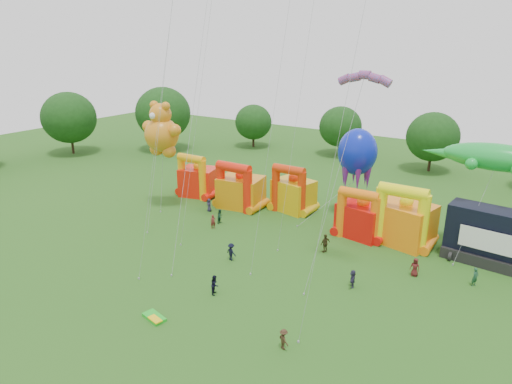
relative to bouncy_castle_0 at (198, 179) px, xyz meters
The scene contains 24 objects.
ground 31.16m from the bouncy_castle_0, 60.09° to the right, with size 160.00×160.00×0.00m, color #265A19.
tree_ring 30.20m from the bouncy_castle_0, 61.50° to the right, with size 126.24×128.37×12.07m.
bouncy_castle_0 is the anchor object (origin of this frame).
bouncy_castle_1 7.44m from the bouncy_castle_0, ahead, with size 5.95×5.08×6.13m.
bouncy_castle_2 13.86m from the bouncy_castle_0, ahead, with size 5.30×4.58×6.11m.
bouncy_castle_3 23.76m from the bouncy_castle_0, ahead, with size 5.35×4.57×5.70m.
bouncy_castle_4 28.12m from the bouncy_castle_0, ahead, with size 6.31×5.48×6.78m.
stage_trailer 36.69m from the bouncy_castle_0, ahead, with size 8.94×4.06×5.48m.
teddy_bear_kite 9.08m from the bouncy_castle_0, 93.77° to the right, with size 5.89×4.18×13.58m.
gecko_kite 35.46m from the bouncy_castle_0, ahead, with size 12.78×6.89×11.34m.
octopus_kite 20.12m from the bouncy_castle_0, ahead, with size 6.38×9.38×10.81m.
parafoil_kites 21.12m from the bouncy_castle_0, 44.40° to the right, with size 26.74×14.00×31.81m.
diamond_kites 26.07m from the bouncy_castle_0, 35.00° to the right, with size 20.57×18.57×40.19m.
folded_kite_bundle 29.46m from the bouncy_castle_0, 56.58° to the right, with size 2.17×1.43×0.31m.
spectator_0 6.68m from the bouncy_castle_0, 37.86° to the right, with size 0.81×0.53×1.66m, color #27233A.
spectator_1 12.13m from the bouncy_castle_0, 41.84° to the right, with size 0.60×0.39×1.65m, color maroon.
spectator_2 10.89m from the bouncy_castle_0, 36.13° to the right, with size 0.83×0.65×1.71m, color #163725.
spectator_3 20.31m from the bouncy_castle_0, 40.85° to the right, with size 1.14×0.66×1.77m, color black.
spectator_4 23.27m from the bouncy_castle_0, 16.67° to the right, with size 1.16×0.48×1.98m, color #3D3218.
spectator_5 29.56m from the bouncy_castle_0, 23.12° to the right, with size 1.51×0.48×1.62m, color #2B2741.
spectator_6 31.89m from the bouncy_castle_0, 12.03° to the right, with size 0.86×0.56×1.75m, color #531817.
spectator_7 36.47m from the bouncy_castle_0, ahead, with size 0.63×0.41×1.72m, color #1C472E.
spectator_8 26.10m from the bouncy_castle_0, 46.84° to the right, with size 0.84×0.65×1.72m, color black.
spectator_9 34.43m from the bouncy_castle_0, 40.08° to the right, with size 1.01×0.58×1.56m, color #382516.
Camera 1 is at (23.82, -18.59, 20.57)m, focal length 32.00 mm.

